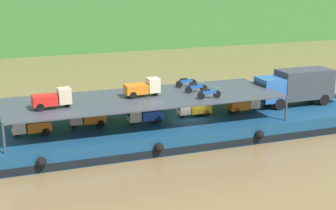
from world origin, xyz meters
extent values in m
plane|color=brown|center=(0.00, 0.00, 0.00)|extent=(400.00, 400.00, 0.00)
cube|color=navy|center=(0.00, 0.00, 0.75)|extent=(30.47, 7.89, 1.50)
cube|color=black|center=(0.00, -3.97, 0.35)|extent=(29.86, 0.06, 0.50)
sphere|color=black|center=(-12.19, -4.15, 0.85)|extent=(0.68, 0.68, 0.68)
sphere|color=black|center=(-4.06, -4.15, 0.85)|extent=(0.68, 0.68, 0.68)
sphere|color=black|center=(4.06, -4.15, 0.85)|extent=(0.68, 0.68, 0.68)
cube|color=#285BA3|center=(7.63, 0.41, 3.10)|extent=(2.03, 2.22, 2.00)
cube|color=#192833|center=(6.60, 0.43, 3.45)|extent=(0.09, 1.84, 0.60)
cube|color=#33383D|center=(11.03, 0.36, 3.35)|extent=(4.84, 2.38, 2.50)
cube|color=black|center=(11.03, 0.36, 2.05)|extent=(6.82, 1.49, 0.20)
cylinder|color=black|center=(8.05, 1.41, 2.00)|extent=(1.00, 0.30, 1.00)
cylinder|color=black|center=(8.02, -0.61, 2.00)|extent=(1.00, 0.30, 1.00)
cylinder|color=black|center=(12.49, 1.34, 2.00)|extent=(1.00, 0.30, 1.00)
cylinder|color=black|center=(12.46, -0.68, 2.00)|extent=(1.00, 0.30, 1.00)
cylinder|color=#383D47|center=(6.75, 3.47, 2.50)|extent=(0.16, 0.16, 2.00)
cylinder|color=#383D47|center=(6.75, -3.47, 2.50)|extent=(0.16, 0.16, 2.00)
cylinder|color=#383D47|center=(-14.35, -3.47, 2.50)|extent=(0.16, 0.16, 2.00)
cube|color=#383D47|center=(-3.80, 0.00, 3.45)|extent=(21.27, 7.09, 0.10)
cube|color=orange|center=(-11.82, -0.11, 2.13)|extent=(1.75, 1.27, 0.70)
cube|color=beige|center=(-13.22, -0.17, 2.33)|extent=(0.94, 1.04, 1.10)
cube|color=#19232D|center=(-13.69, -0.19, 2.44)|extent=(0.08, 0.85, 0.38)
cylinder|color=black|center=(-13.37, -0.18, 1.78)|extent=(0.57, 0.16, 0.56)
cylinder|color=black|center=(-11.44, 0.44, 1.78)|extent=(0.57, 0.16, 0.56)
cylinder|color=black|center=(-11.40, -0.62, 1.78)|extent=(0.57, 0.16, 0.56)
cube|color=orange|center=(-7.63, 0.56, 2.13)|extent=(1.76, 1.28, 0.70)
cube|color=beige|center=(-9.03, 0.63, 2.33)|extent=(0.95, 1.04, 1.10)
cube|color=#19232D|center=(-9.50, 0.65, 2.44)|extent=(0.08, 0.85, 0.38)
cylinder|color=black|center=(-9.18, 0.63, 1.78)|extent=(0.57, 0.17, 0.56)
cylinder|color=black|center=(-7.20, 1.07, 1.78)|extent=(0.57, 0.17, 0.56)
cylinder|color=black|center=(-7.25, 0.01, 1.78)|extent=(0.57, 0.17, 0.56)
cube|color=#1E47B7|center=(-3.33, -0.18, 2.13)|extent=(1.77, 1.30, 0.70)
cube|color=beige|center=(-4.73, -0.26, 2.33)|extent=(0.96, 1.05, 1.10)
cube|color=#19232D|center=(-5.20, -0.29, 2.44)|extent=(0.09, 0.85, 0.38)
cylinder|color=black|center=(-4.88, -0.27, 1.78)|extent=(0.57, 0.17, 0.56)
cylinder|color=black|center=(-2.96, 0.37, 1.78)|extent=(0.57, 0.17, 0.56)
cylinder|color=black|center=(-2.90, -0.69, 1.78)|extent=(0.57, 0.17, 0.56)
cube|color=gold|center=(0.99, 0.24, 2.13)|extent=(1.71, 1.22, 0.70)
cube|color=beige|center=(-0.41, 0.26, 2.33)|extent=(0.91, 1.01, 1.10)
cube|color=#19232D|center=(-0.88, 0.26, 2.44)|extent=(0.05, 0.85, 0.38)
cylinder|color=black|center=(-0.56, 0.26, 1.78)|extent=(0.56, 0.15, 0.56)
cylinder|color=black|center=(1.40, 0.77, 1.78)|extent=(0.56, 0.15, 0.56)
cylinder|color=black|center=(1.39, -0.29, 1.78)|extent=(0.56, 0.15, 0.56)
cube|color=orange|center=(4.38, 0.01, 2.13)|extent=(1.72, 1.23, 0.70)
cube|color=#C6B793|center=(5.78, 0.03, 2.33)|extent=(0.92, 1.02, 1.10)
cube|color=#19232D|center=(6.25, 0.04, 2.44)|extent=(0.06, 0.85, 0.38)
cylinder|color=black|center=(5.93, 0.04, 1.78)|extent=(0.56, 0.15, 0.56)
cylinder|color=black|center=(3.99, -0.53, 1.78)|extent=(0.56, 0.15, 0.56)
cylinder|color=black|center=(3.97, 0.53, 1.78)|extent=(0.56, 0.15, 0.56)
cube|color=red|center=(-11.36, -0.73, 4.13)|extent=(1.74, 1.26, 0.70)
cube|color=#C6B793|center=(-9.96, -0.68, 4.33)|extent=(0.93, 1.03, 1.10)
cube|color=#19232D|center=(-9.49, -0.67, 4.44)|extent=(0.07, 0.85, 0.38)
cylinder|color=black|center=(-9.81, -0.68, 3.78)|extent=(0.56, 0.16, 0.56)
cylinder|color=black|center=(-11.74, -1.28, 3.78)|extent=(0.56, 0.16, 0.56)
cylinder|color=black|center=(-11.78, -0.22, 3.78)|extent=(0.56, 0.16, 0.56)
cube|color=orange|center=(-4.33, 0.34, 4.13)|extent=(1.70, 1.20, 0.70)
cube|color=beige|center=(-2.93, 0.34, 4.33)|extent=(0.90, 1.00, 1.10)
cube|color=#19232D|center=(-2.46, 0.34, 4.44)|extent=(0.04, 0.85, 0.38)
cylinder|color=black|center=(-2.78, 0.34, 3.78)|extent=(0.56, 0.14, 0.56)
cylinder|color=black|center=(-4.73, -0.19, 3.78)|extent=(0.56, 0.14, 0.56)
cylinder|color=black|center=(-4.73, 0.87, 3.78)|extent=(0.56, 0.14, 0.56)
cylinder|color=black|center=(1.36, -2.16, 3.80)|extent=(0.60, 0.13, 0.60)
cylinder|color=black|center=(0.06, -2.10, 3.80)|extent=(0.60, 0.13, 0.60)
cube|color=#1E4C99|center=(0.71, -2.13, 4.02)|extent=(1.11, 0.25, 0.28)
cube|color=black|center=(0.46, -2.12, 4.20)|extent=(0.61, 0.23, 0.12)
cylinder|color=#B2B2B7|center=(1.26, -2.15, 4.35)|extent=(0.07, 0.55, 0.04)
cylinder|color=black|center=(1.22, 0.00, 3.80)|extent=(0.60, 0.10, 0.60)
cylinder|color=black|center=(-0.08, 0.00, 3.80)|extent=(0.60, 0.10, 0.60)
cube|color=#1E4C99|center=(0.57, 0.00, 4.02)|extent=(1.10, 0.20, 0.28)
cube|color=black|center=(0.32, 0.00, 4.20)|extent=(0.60, 0.20, 0.12)
cylinder|color=#B2B2B7|center=(1.12, 0.00, 4.35)|extent=(0.04, 0.55, 0.04)
cylinder|color=black|center=(1.23, 2.17, 3.80)|extent=(0.61, 0.14, 0.60)
cylinder|color=black|center=(-0.07, 2.08, 3.80)|extent=(0.61, 0.14, 0.60)
cube|color=#1E4C99|center=(0.58, 2.13, 4.02)|extent=(1.11, 0.28, 0.28)
cube|color=black|center=(0.33, 2.11, 4.20)|extent=(0.61, 0.24, 0.12)
cylinder|color=#B2B2B7|center=(1.13, 2.17, 4.35)|extent=(0.08, 0.55, 0.04)
camera|label=1|loc=(-15.16, -35.68, 12.94)|focal=53.71mm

